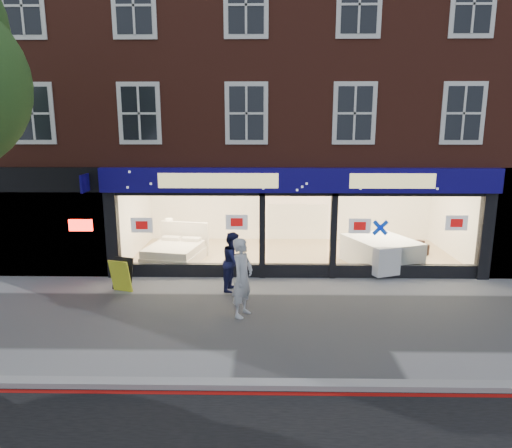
{
  "coord_description": "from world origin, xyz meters",
  "views": [
    {
      "loc": [
        -1.01,
        -10.06,
        4.45
      ],
      "look_at": [
        -1.23,
        2.5,
        1.75
      ],
      "focal_mm": 32.0,
      "sensor_mm": 36.0,
      "label": 1
    }
  ],
  "objects_px": {
    "mattress_stack": "(381,252)",
    "sofa": "(400,247)",
    "display_bed": "(176,252)",
    "pedestrian_grey": "(242,277)",
    "a_board": "(122,275)",
    "pedestrian_blue": "(234,261)"
  },
  "relations": [
    {
      "from": "mattress_stack",
      "to": "sofa",
      "type": "distance_m",
      "value": 1.5
    },
    {
      "from": "display_bed",
      "to": "pedestrian_grey",
      "type": "relative_size",
      "value": 1.21
    },
    {
      "from": "a_board",
      "to": "pedestrian_grey",
      "type": "xyz_separation_m",
      "value": [
        3.39,
        -1.59,
        0.49
      ]
    },
    {
      "from": "display_bed",
      "to": "pedestrian_blue",
      "type": "height_order",
      "value": "pedestrian_blue"
    },
    {
      "from": "mattress_stack",
      "to": "display_bed",
      "type": "bearing_deg",
      "value": 177.41
    },
    {
      "from": "mattress_stack",
      "to": "pedestrian_blue",
      "type": "bearing_deg",
      "value": -155.33
    },
    {
      "from": "sofa",
      "to": "pedestrian_grey",
      "type": "height_order",
      "value": "pedestrian_grey"
    },
    {
      "from": "sofa",
      "to": "a_board",
      "type": "distance_m",
      "value": 9.24
    },
    {
      "from": "display_bed",
      "to": "mattress_stack",
      "type": "relative_size",
      "value": 0.86
    },
    {
      "from": "display_bed",
      "to": "a_board",
      "type": "distance_m",
      "value": 2.73
    },
    {
      "from": "sofa",
      "to": "a_board",
      "type": "xyz_separation_m",
      "value": [
        -8.6,
        -3.38,
        0.09
      ]
    },
    {
      "from": "pedestrian_grey",
      "to": "pedestrian_blue",
      "type": "distance_m",
      "value": 1.77
    },
    {
      "from": "display_bed",
      "to": "mattress_stack",
      "type": "xyz_separation_m",
      "value": [
        6.64,
        -0.3,
        0.11
      ]
    },
    {
      "from": "sofa",
      "to": "a_board",
      "type": "height_order",
      "value": "a_board"
    },
    {
      "from": "display_bed",
      "to": "a_board",
      "type": "height_order",
      "value": "display_bed"
    },
    {
      "from": "sofa",
      "to": "a_board",
      "type": "bearing_deg",
      "value": 2.29
    },
    {
      "from": "pedestrian_blue",
      "to": "sofa",
      "type": "bearing_deg",
      "value": -45.12
    },
    {
      "from": "sofa",
      "to": "pedestrian_blue",
      "type": "xyz_separation_m",
      "value": [
        -5.53,
        -3.24,
        0.45
      ]
    },
    {
      "from": "display_bed",
      "to": "sofa",
      "type": "bearing_deg",
      "value": 17.39
    },
    {
      "from": "mattress_stack",
      "to": "pedestrian_blue",
      "type": "xyz_separation_m",
      "value": [
        -4.57,
        -2.1,
        0.29
      ]
    },
    {
      "from": "pedestrian_grey",
      "to": "display_bed",
      "type": "bearing_deg",
      "value": 55.1
    },
    {
      "from": "a_board",
      "to": "pedestrian_blue",
      "type": "distance_m",
      "value": 3.09
    }
  ]
}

